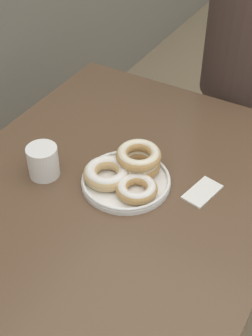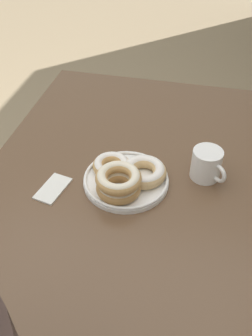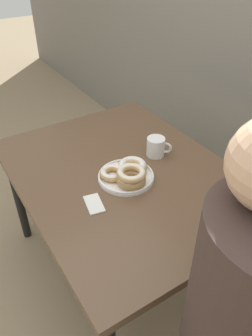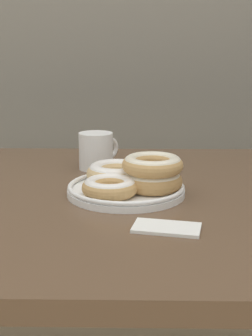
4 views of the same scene
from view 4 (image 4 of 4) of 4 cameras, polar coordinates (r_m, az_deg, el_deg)
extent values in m
cube|color=brown|center=(1.06, -2.65, -3.89)|extent=(1.23, 0.95, 0.04)
cylinder|color=white|center=(1.03, 0.00, -2.85)|extent=(0.26, 0.26, 0.01)
torus|color=white|center=(1.03, 0.00, -2.21)|extent=(0.26, 0.26, 0.01)
torus|color=#B2844C|center=(1.02, 3.23, -1.62)|extent=(0.17, 0.17, 0.04)
torus|color=silver|center=(1.02, 3.24, -1.26)|extent=(0.16, 0.16, 0.03)
torus|color=#D6B27A|center=(1.07, -1.17, -0.67)|extent=(0.14, 0.14, 0.04)
torus|color=white|center=(1.07, -1.17, -0.30)|extent=(0.13, 0.13, 0.03)
torus|color=tan|center=(0.98, -1.99, -2.41)|extent=(0.14, 0.14, 0.03)
torus|color=white|center=(0.97, -2.00, -2.07)|extent=(0.13, 0.13, 0.03)
torus|color=tan|center=(1.01, 3.26, 0.37)|extent=(0.19, 0.19, 0.03)
torus|color=silver|center=(1.01, 3.26, 0.71)|extent=(0.18, 0.18, 0.03)
cylinder|color=white|center=(1.25, -3.69, 2.10)|extent=(0.09, 0.09, 0.10)
cylinder|color=#382114|center=(1.24, -3.72, 4.02)|extent=(0.07, 0.07, 0.00)
torus|color=white|center=(1.28, -1.98, 2.44)|extent=(0.05, 0.05, 0.06)
cube|color=white|center=(0.84, 4.98, -7.27)|extent=(0.13, 0.09, 0.01)
camera|label=1|loc=(1.18, -69.00, 37.42)|focal=50.00mm
camera|label=2|loc=(1.49, 38.91, 29.99)|focal=40.00mm
camera|label=3|loc=(1.22, 80.37, 34.56)|focal=35.00mm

